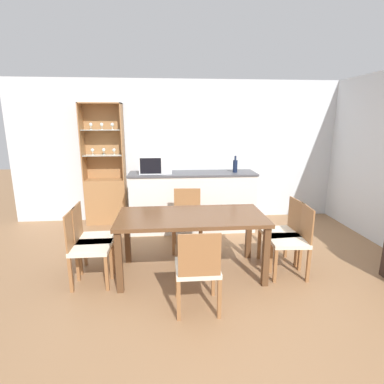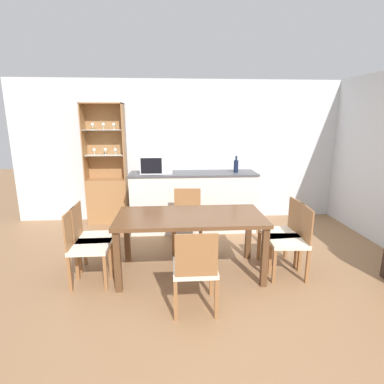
{
  "view_description": "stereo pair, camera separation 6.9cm",
  "coord_description": "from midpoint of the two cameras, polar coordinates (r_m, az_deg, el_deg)",
  "views": [
    {
      "loc": [
        -0.62,
        -2.94,
        1.84
      ],
      "look_at": [
        -0.27,
        1.18,
        0.85
      ],
      "focal_mm": 28.0,
      "sensor_mm": 36.0,
      "label": 1
    },
    {
      "loc": [
        -0.55,
        -2.94,
        1.84
      ],
      "look_at": [
        -0.27,
        1.18,
        0.85
      ],
      "focal_mm": 28.0,
      "sensor_mm": 36.0,
      "label": 2
    }
  ],
  "objects": [
    {
      "name": "microwave",
      "position": [
        4.96,
        -7.35,
        5.27
      ],
      "size": [
        0.52,
        0.36,
        0.29
      ],
      "color": "silver",
      "rests_on": "kitchen_counter"
    },
    {
      "name": "dining_chair_side_left_near",
      "position": [
        3.66,
        -19.87,
        -9.76
      ],
      "size": [
        0.43,
        0.43,
        0.86
      ],
      "rotation": [
        0.0,
        0.0,
        -1.57
      ],
      "color": "beige",
      "rests_on": "ground_plane"
    },
    {
      "name": "wall_back",
      "position": [
        5.63,
        1.12,
        7.75
      ],
      "size": [
        6.8,
        0.06,
        2.55
      ],
      "color": "silver",
      "rests_on": "ground_plane"
    },
    {
      "name": "dining_table",
      "position": [
        3.58,
        -0.69,
        -5.77
      ],
      "size": [
        1.74,
        0.84,
        0.75
      ],
      "color": "brown",
      "rests_on": "ground_plane"
    },
    {
      "name": "display_cabinet",
      "position": [
        5.64,
        -16.38,
        0.37
      ],
      "size": [
        0.71,
        0.32,
        2.13
      ],
      "color": "#A37042",
      "rests_on": "ground_plane"
    },
    {
      "name": "dining_chair_side_right_far",
      "position": [
        4.03,
        16.53,
        -7.31
      ],
      "size": [
        0.45,
        0.45,
        0.86
      ],
      "rotation": [
        0.0,
        0.0,
        1.64
      ],
      "color": "beige",
      "rests_on": "ground_plane"
    },
    {
      "name": "dining_chair_side_right_near",
      "position": [
        3.81,
        17.93,
        -8.65
      ],
      "size": [
        0.45,
        0.45,
        0.86
      ],
      "rotation": [
        0.0,
        0.0,
        1.51
      ],
      "color": "beige",
      "rests_on": "ground_plane"
    },
    {
      "name": "kitchen_counter",
      "position": [
        5.08,
        -0.29,
        -1.81
      ],
      "size": [
        2.1,
        0.55,
        0.99
      ],
      "color": "silver",
      "rests_on": "ground_plane"
    },
    {
      "name": "dining_chair_head_far",
      "position": [
        4.35,
        -1.37,
        -5.18
      ],
      "size": [
        0.45,
        0.45,
        0.86
      ],
      "rotation": [
        0.0,
        0.0,
        3.07
      ],
      "color": "beige",
      "rests_on": "ground_plane"
    },
    {
      "name": "wine_bottle",
      "position": [
        5.02,
        7.83,
        4.97
      ],
      "size": [
        0.08,
        0.08,
        0.27
      ],
      "color": "#141E38",
      "rests_on": "kitchen_counter"
    },
    {
      "name": "ground_plane",
      "position": [
        3.52,
        5.7,
        -18.09
      ],
      "size": [
        18.0,
        18.0,
        0.0
      ],
      "primitive_type": "plane",
      "color": "#936B47"
    },
    {
      "name": "dining_chair_head_near",
      "position": [
        2.98,
        0.4,
        -14.39
      ],
      "size": [
        0.43,
        0.43,
        0.86
      ],
      "rotation": [
        0.0,
        0.0,
        -0.0
      ],
      "color": "beige",
      "rests_on": "ground_plane"
    },
    {
      "name": "dining_chair_side_left_far",
      "position": [
        3.88,
        -18.93,
        -8.32
      ],
      "size": [
        0.44,
        0.44,
        0.86
      ],
      "rotation": [
        0.0,
        0.0,
        -1.54
      ],
      "color": "beige",
      "rests_on": "ground_plane"
    }
  ]
}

